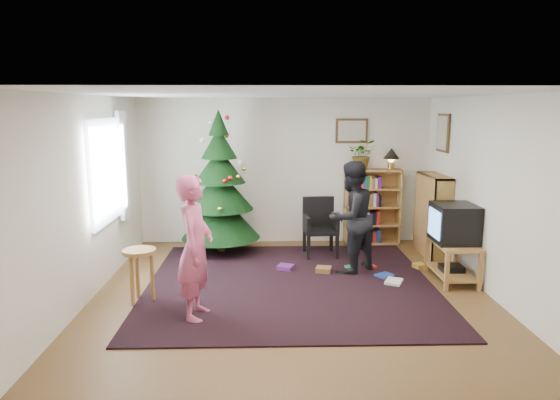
{
  "coord_description": "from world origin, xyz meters",
  "views": [
    {
      "loc": [
        -0.31,
        -6.09,
        2.35
      ],
      "look_at": [
        -0.13,
        0.6,
        1.1
      ],
      "focal_mm": 32.0,
      "sensor_mm": 36.0,
      "label": 1
    }
  ],
  "objects_px": {
    "potted_plant": "(362,154)",
    "table_lamp": "(391,155)",
    "stool": "(140,261)",
    "person_by_chair": "(351,217)",
    "picture_right": "(443,133)",
    "crt_tv": "(454,223)",
    "tv_stand": "(452,258)",
    "bookshelf_back": "(372,206)",
    "christmas_tree": "(220,194)",
    "picture_back": "(352,131)",
    "bookshelf_right": "(433,214)",
    "armchair": "(320,224)",
    "person_standing": "(195,248)"
  },
  "relations": [
    {
      "from": "picture_right",
      "to": "crt_tv",
      "type": "relative_size",
      "value": 1.01
    },
    {
      "from": "christmas_tree",
      "to": "table_lamp",
      "type": "distance_m",
      "value": 2.98
    },
    {
      "from": "person_by_chair",
      "to": "bookshelf_back",
      "type": "bearing_deg",
      "value": -149.84
    },
    {
      "from": "table_lamp",
      "to": "armchair",
      "type": "bearing_deg",
      "value": -152.65
    },
    {
      "from": "person_by_chair",
      "to": "potted_plant",
      "type": "relative_size",
      "value": 3.13
    },
    {
      "from": "armchair",
      "to": "picture_right",
      "type": "bearing_deg",
      "value": -2.21
    },
    {
      "from": "picture_right",
      "to": "bookshelf_right",
      "type": "relative_size",
      "value": 0.46
    },
    {
      "from": "tv_stand",
      "to": "potted_plant",
      "type": "relative_size",
      "value": 1.72
    },
    {
      "from": "picture_right",
      "to": "person_standing",
      "type": "bearing_deg",
      "value": -145.24
    },
    {
      "from": "bookshelf_back",
      "to": "person_standing",
      "type": "height_order",
      "value": "person_standing"
    },
    {
      "from": "bookshelf_back",
      "to": "table_lamp",
      "type": "relative_size",
      "value": 3.53
    },
    {
      "from": "stool",
      "to": "picture_right",
      "type": "bearing_deg",
      "value": 24.83
    },
    {
      "from": "picture_back",
      "to": "armchair",
      "type": "relative_size",
      "value": 0.59
    },
    {
      "from": "armchair",
      "to": "table_lamp",
      "type": "distance_m",
      "value": 1.78
    },
    {
      "from": "bookshelf_back",
      "to": "potted_plant",
      "type": "relative_size",
      "value": 2.53
    },
    {
      "from": "picture_back",
      "to": "bookshelf_right",
      "type": "relative_size",
      "value": 0.42
    },
    {
      "from": "armchair",
      "to": "christmas_tree",
      "type": "bearing_deg",
      "value": 169.66
    },
    {
      "from": "christmas_tree",
      "to": "stool",
      "type": "distance_m",
      "value": 2.29
    },
    {
      "from": "picture_right",
      "to": "christmas_tree",
      "type": "distance_m",
      "value": 3.67
    },
    {
      "from": "bookshelf_back",
      "to": "potted_plant",
      "type": "height_order",
      "value": "potted_plant"
    },
    {
      "from": "bookshelf_back",
      "to": "potted_plant",
      "type": "distance_m",
      "value": 0.92
    },
    {
      "from": "picture_right",
      "to": "tv_stand",
      "type": "distance_m",
      "value": 2.13
    },
    {
      "from": "christmas_tree",
      "to": "bookshelf_right",
      "type": "bearing_deg",
      "value": -3.72
    },
    {
      "from": "picture_back",
      "to": "person_by_chair",
      "type": "distance_m",
      "value": 2.05
    },
    {
      "from": "table_lamp",
      "to": "crt_tv",
      "type": "bearing_deg",
      "value": -78.39
    },
    {
      "from": "person_standing",
      "to": "crt_tv",
      "type": "bearing_deg",
      "value": -65.39
    },
    {
      "from": "picture_right",
      "to": "potted_plant",
      "type": "bearing_deg",
      "value": 152.98
    },
    {
      "from": "crt_tv",
      "to": "armchair",
      "type": "relative_size",
      "value": 0.64
    },
    {
      "from": "christmas_tree",
      "to": "armchair",
      "type": "height_order",
      "value": "christmas_tree"
    },
    {
      "from": "potted_plant",
      "to": "bookshelf_right",
      "type": "bearing_deg",
      "value": -34.86
    },
    {
      "from": "bookshelf_back",
      "to": "tv_stand",
      "type": "xyz_separation_m",
      "value": [
        0.7,
        -1.94,
        -0.34
      ]
    },
    {
      "from": "christmas_tree",
      "to": "person_standing",
      "type": "distance_m",
      "value": 2.59
    },
    {
      "from": "tv_stand",
      "to": "person_by_chair",
      "type": "distance_m",
      "value": 1.47
    },
    {
      "from": "armchair",
      "to": "person_by_chair",
      "type": "height_order",
      "value": "person_by_chair"
    },
    {
      "from": "stool",
      "to": "person_by_chair",
      "type": "relative_size",
      "value": 0.41
    },
    {
      "from": "picture_right",
      "to": "table_lamp",
      "type": "bearing_deg",
      "value": 138.08
    },
    {
      "from": "picture_back",
      "to": "stool",
      "type": "relative_size",
      "value": 0.83
    },
    {
      "from": "christmas_tree",
      "to": "bookshelf_back",
      "type": "xyz_separation_m",
      "value": [
        2.58,
        0.49,
        -0.3
      ]
    },
    {
      "from": "picture_right",
      "to": "table_lamp",
      "type": "relative_size",
      "value": 1.63
    },
    {
      "from": "christmas_tree",
      "to": "person_by_chair",
      "type": "bearing_deg",
      "value": -28.46
    },
    {
      "from": "christmas_tree",
      "to": "bookshelf_back",
      "type": "distance_m",
      "value": 2.64
    },
    {
      "from": "table_lamp",
      "to": "person_standing",
      "type": "bearing_deg",
      "value": -133.56
    },
    {
      "from": "picture_right",
      "to": "christmas_tree",
      "type": "xyz_separation_m",
      "value": [
        -3.54,
        0.1,
        -0.98
      ]
    },
    {
      "from": "christmas_tree",
      "to": "bookshelf_back",
      "type": "height_order",
      "value": "christmas_tree"
    },
    {
      "from": "crt_tv",
      "to": "picture_right",
      "type": "bearing_deg",
      "value": 79.22
    },
    {
      "from": "potted_plant",
      "to": "table_lamp",
      "type": "xyz_separation_m",
      "value": [
        0.5,
        0.0,
        -0.01
      ]
    },
    {
      "from": "person_by_chair",
      "to": "table_lamp",
      "type": "distance_m",
      "value": 1.95
    },
    {
      "from": "picture_right",
      "to": "table_lamp",
      "type": "xyz_separation_m",
      "value": [
        -0.66,
        0.59,
        -0.4
      ]
    },
    {
      "from": "bookshelf_back",
      "to": "bookshelf_right",
      "type": "distance_m",
      "value": 1.09
    },
    {
      "from": "picture_back",
      "to": "picture_right",
      "type": "bearing_deg",
      "value": -28.69
    }
  ]
}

